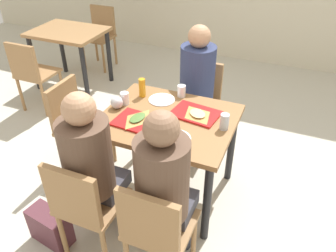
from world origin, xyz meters
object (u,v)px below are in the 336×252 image
background_chair_far (101,32)px  plastic_cup_b (151,139)px  foil_bundle (117,102)px  pizza_slice_b (197,114)px  paper_plate_center (162,100)px  person_in_red (92,162)px  condiment_bottle (142,88)px  soda_can (224,122)px  paper_plate_near_edge (175,138)px  person_in_brown_jacket (165,183)px  background_table (69,40)px  plastic_cup_c (125,98)px  handbag (50,227)px  pizza_slice_a (138,118)px  chair_left_end (76,121)px  chair_far_side (199,99)px  chair_near_left (85,204)px  person_far_side (196,82)px  tray_red_far (195,114)px  main_table (168,129)px  chair_near_right (156,228)px  plastic_cup_a (182,91)px  tray_red_near (139,122)px  background_chair_near (32,71)px

background_chair_far → plastic_cup_b: bearing=-51.4°
foil_bundle → pizza_slice_b: bearing=10.9°
paper_plate_center → pizza_slice_b: (0.36, -0.13, 0.02)m
person_in_red → condiment_bottle: 0.90m
soda_can → paper_plate_near_edge: bearing=-138.0°
person_in_brown_jacket → background_table: (-2.22, 2.06, -0.13)m
plastic_cup_c → handbag: plastic_cup_c is taller
pizza_slice_a → pizza_slice_b: size_ratio=0.94×
foil_bundle → paper_plate_center: bearing=42.0°
chair_left_end → pizza_slice_b: size_ratio=3.33×
chair_far_side → plastic_cup_c: bearing=-118.8°
chair_near_left → pizza_slice_b: chair_near_left is taller
person_far_side → tray_red_far: 0.57m
chair_near_left → background_chair_far: 3.40m
pizza_slice_a → background_chair_far: background_chair_far is taller
plastic_cup_b → handbag: bearing=-143.7°
person_in_brown_jacket → pizza_slice_a: size_ratio=5.23×
person_in_red → condiment_bottle: person_in_red is taller
main_table → person_in_brown_jacket: bearing=-69.0°
tray_red_far → pizza_slice_a: size_ratio=1.48×
tray_red_far → chair_near_right: bearing=-85.3°
main_table → person_in_red: person_in_red is taller
pizza_slice_a → condiment_bottle: (-0.14, 0.36, 0.06)m
person_far_side → plastic_cup_a: person_far_side is taller
main_table → tray_red_far: (0.18, 0.13, 0.12)m
tray_red_far → soda_can: 0.28m
chair_near_right → tray_red_near: (-0.43, 0.66, 0.26)m
chair_left_end → condiment_bottle: 0.69m
person_in_brown_jacket → pizza_slice_a: 0.70m
plastic_cup_a → background_chair_near: (-1.94, 0.31, -0.30)m
plastic_cup_a → condiment_bottle: 0.33m
tray_red_far → handbag: tray_red_far is taller
chair_far_side → person_in_brown_jacket: 1.51m
person_in_brown_jacket → person_far_side: (-0.25, 1.33, 0.00)m
person_far_side → condiment_bottle: size_ratio=7.96×
main_table → chair_left_end: (-0.89, 0.00, -0.14)m
tray_red_far → main_table: bearing=-144.7°
tray_red_far → plastic_cup_b: 0.51m
tray_red_far → background_table: (-2.14, 1.27, -0.14)m
person_far_side → condiment_bottle: bearing=-127.4°
chair_near_left → chair_far_side: size_ratio=1.00×
plastic_cup_c → soda_can: (0.84, -0.04, 0.01)m
person_in_red → soda_can: (0.69, 0.68, 0.07)m
plastic_cup_b → background_chair_far: (-1.99, 2.49, -0.30)m
background_chair_near → chair_near_right: bearing=-33.6°
tray_red_far → plastic_cup_c: plastic_cup_c is taller
foil_bundle → background_chair_near: 1.71m
handbag → plastic_cup_c: bearing=77.4°
main_table → plastic_cup_a: 0.39m
plastic_cup_a → foil_bundle: 0.56m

